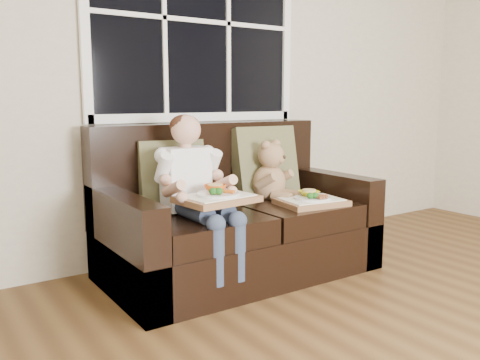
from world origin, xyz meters
TOP-DOWN VIEW (x-y plane):
  - window_back at (-0.55, 2.48)m, footprint 1.62×0.04m
  - loveseat at (-0.55, 2.02)m, footprint 1.70×0.92m
  - pillow_left at (-0.91, 2.17)m, footprint 0.44×0.26m
  - pillow_right at (-0.19, 2.17)m, footprint 0.49×0.24m
  - child at (-0.90, 1.90)m, footprint 0.39×0.60m
  - teddy_bear at (-0.25, 2.02)m, footprint 0.29×0.35m
  - tray_left at (-0.86, 1.72)m, footprint 0.45×0.36m
  - tray_right at (-0.16, 1.71)m, footprint 0.44×0.36m

SIDE VIEW (x-z plane):
  - loveseat at x=-0.55m, z-range -0.17..0.79m
  - tray_right at x=-0.16m, z-range 0.43..0.53m
  - tray_left at x=-0.86m, z-range 0.53..0.62m
  - teddy_bear at x=-0.25m, z-range 0.41..0.82m
  - child at x=-0.90m, z-range 0.20..1.10m
  - pillow_left at x=-0.91m, z-range 0.44..0.87m
  - pillow_right at x=-0.19m, z-range 0.44..0.93m
  - window_back at x=-0.55m, z-range 0.96..2.33m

